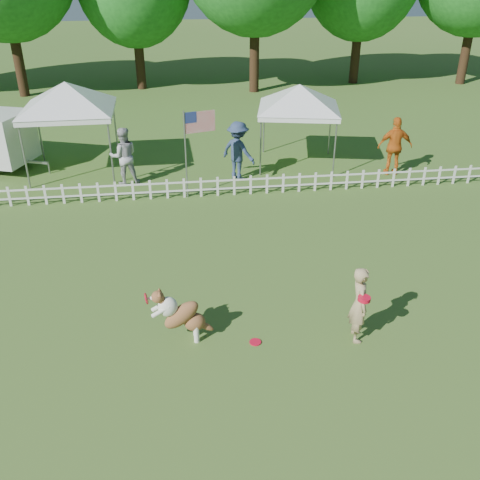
{
  "coord_description": "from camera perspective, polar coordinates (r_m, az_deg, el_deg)",
  "views": [
    {
      "loc": [
        -1.5,
        -7.85,
        6.34
      ],
      "look_at": [
        -0.22,
        2.0,
        1.1
      ],
      "focal_mm": 40.0,
      "sensor_mm": 36.0,
      "label": 1
    }
  ],
  "objects": [
    {
      "name": "picket_fence",
      "position": [
        16.1,
        -1.51,
        5.78
      ],
      "size": [
        22.0,
        0.08,
        0.6
      ],
      "primitive_type": null,
      "color": "silver",
      "rests_on": "ground"
    },
    {
      "name": "ground",
      "position": [
        10.2,
        2.73,
        -10.65
      ],
      "size": [
        120.0,
        120.0,
        0.0
      ],
      "primitive_type": "plane",
      "color": "#32611E",
      "rests_on": "ground"
    },
    {
      "name": "spectator_a",
      "position": [
        17.19,
        -12.29,
        8.74
      ],
      "size": [
        0.97,
        0.81,
        1.8
      ],
      "primitive_type": "imported",
      "rotation": [
        0.0,
        0.0,
        3.3
      ],
      "color": "#A6A4AA",
      "rests_on": "ground"
    },
    {
      "name": "frisbee_on_turf",
      "position": [
        10.14,
        1.64,
        -10.83
      ],
      "size": [
        0.26,
        0.26,
        0.02
      ],
      "primitive_type": "cylinder",
      "rotation": [
        0.0,
        0.0,
        0.22
      ],
      "color": "red",
      "rests_on": "ground"
    },
    {
      "name": "dog",
      "position": [
        9.93,
        -6.16,
        -7.94
      ],
      "size": [
        1.1,
        0.38,
        1.13
      ],
      "primitive_type": null,
      "rotation": [
        0.0,
        0.0,
        0.02
      ],
      "color": "brown",
      "rests_on": "ground"
    },
    {
      "name": "spectator_c",
      "position": [
        18.28,
        16.19,
        9.57
      ],
      "size": [
        1.16,
        0.59,
        1.9
      ],
      "primitive_type": "imported",
      "rotation": [
        0.0,
        0.0,
        3.03
      ],
      "color": "#C75C17",
      "rests_on": "ground"
    },
    {
      "name": "spectator_b",
      "position": [
        17.17,
        -0.2,
        9.48
      ],
      "size": [
        1.35,
        1.35,
        1.87
      ],
      "primitive_type": "imported",
      "rotation": [
        0.0,
        0.0,
        2.37
      ],
      "color": "navy",
      "rests_on": "ground"
    },
    {
      "name": "canopy_tent_right",
      "position": [
        18.51,
        6.17,
        11.97
      ],
      "size": [
        3.07,
        3.07,
        2.66
      ],
      "primitive_type": null,
      "rotation": [
        0.0,
        0.0,
        -0.21
      ],
      "color": "white",
      "rests_on": "ground"
    },
    {
      "name": "canopy_tent_left",
      "position": [
        18.48,
        -17.53,
        11.2
      ],
      "size": [
        2.85,
        2.85,
        2.89
      ],
      "primitive_type": null,
      "rotation": [
        0.0,
        0.0,
        0.02
      ],
      "color": "white",
      "rests_on": "ground"
    },
    {
      "name": "handler",
      "position": [
        10.05,
        12.63,
        -6.7
      ],
      "size": [
        0.43,
        0.59,
        1.51
      ],
      "primitive_type": "imported",
      "rotation": [
        0.0,
        0.0,
        1.45
      ],
      "color": "tan",
      "rests_on": "ground"
    },
    {
      "name": "flag_pole",
      "position": [
        15.71,
        -5.8,
        8.95
      ],
      "size": [
        0.98,
        0.39,
        2.59
      ],
      "primitive_type": null,
      "rotation": [
        0.0,
        0.0,
        0.3
      ],
      "color": "gray",
      "rests_on": "ground"
    }
  ]
}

